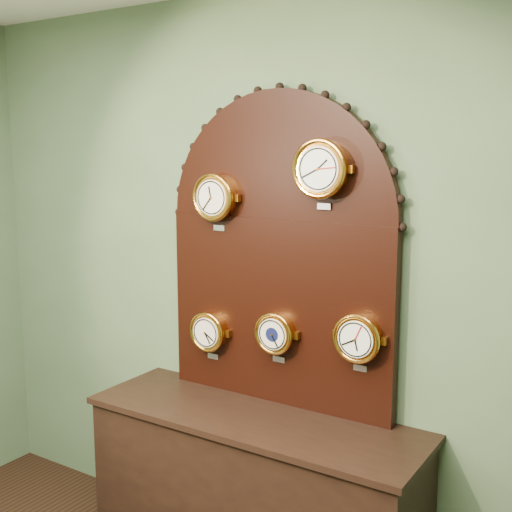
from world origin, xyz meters
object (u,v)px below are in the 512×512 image
Objects in this scene: arabic_clock at (321,169)px; display_board at (279,241)px; tide_clock at (358,338)px; roman_clock at (215,197)px; hygrometer at (209,331)px; shop_counter at (254,500)px; barometer at (276,333)px.

display_board is at bearing 165.07° from arabic_clock.
tide_clock is (0.19, 0.00, -0.73)m from arabic_clock.
hygrometer is at bearing 179.11° from roman_clock.
shop_counter is 0.81m from barometer.
tide_clock is (0.82, -0.00, 0.10)m from hygrometer.
shop_counter is 6.26× the size of barometer.
tide_clock is (0.45, 0.15, 0.84)m from shop_counter.
tide_clock is (0.77, 0.00, -0.59)m from roman_clock.
shop_counter is 0.84m from hygrometer.
roman_clock is (-0.32, 0.15, 1.42)m from shop_counter.
arabic_clock is at bearing -179.71° from tide_clock.
arabic_clock reaches higher than shop_counter.
roman_clock is 0.97m from tide_clock.
barometer is at bearing -0.01° from hygrometer.
display_board is 5.92× the size of hygrometer.
display_board is 5.58× the size of tide_clock.
arabic_clock reaches higher than roman_clock.
roman_clock is at bearing -179.90° from barometer.
hygrometer is at bearing 179.97° from tide_clock.
tide_clock is at bearing -8.45° from display_board.
arabic_clock is 1.04m from hygrometer.
arabic_clock is at bearing -14.93° from display_board.
arabic_clock is 0.76m from tide_clock.
shop_counter is 1.25m from display_board.
shop_counter is 1.47m from roman_clock.
display_board is at bearing 10.14° from hygrometer.
hygrometer is at bearing 157.39° from shop_counter.
roman_clock is at bearing 154.64° from shop_counter.
tide_clock is (0.42, -0.00, 0.04)m from barometer.
arabic_clock is (0.58, -0.00, 0.15)m from roman_clock.
tide_clock is at bearing 0.29° from arabic_clock.
display_board reaches higher than roman_clock.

